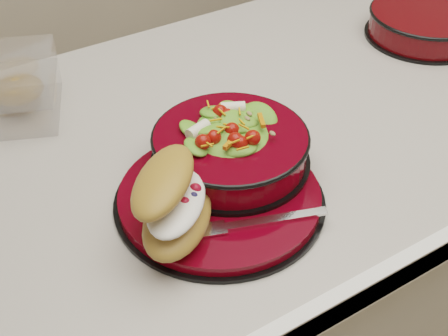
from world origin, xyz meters
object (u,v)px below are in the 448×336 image
island_counter (241,295)px  croissant (174,202)px  dinner_plate (220,198)px  fork (256,222)px  salad_bowl (230,142)px  extra_bowl (426,23)px

island_counter → croissant: croissant is taller
dinner_plate → fork: bearing=-85.1°
salad_bowl → extra_bowl: salad_bowl is taller
dinner_plate → fork: (0.01, -0.08, 0.01)m
salad_bowl → croissant: bearing=-150.6°
salad_bowl → fork: salad_bowl is taller
croissant → island_counter: bearing=-8.7°
croissant → dinner_plate: bearing=-29.0°
island_counter → extra_bowl: (0.46, 0.05, 0.48)m
fork → extra_bowl: extra_bowl is taller
croissant → fork: size_ratio=1.01×
island_counter → fork: 0.54m
dinner_plate → extra_bowl: bearing=18.3°
dinner_plate → salad_bowl: salad_bowl is taller
croissant → extra_bowl: size_ratio=0.76×
salad_bowl → croissant: size_ratio=1.31×
island_counter → dinner_plate: (-0.14, -0.15, 0.46)m
island_counter → fork: size_ratio=7.09×
island_counter → extra_bowl: 0.66m
island_counter → fork: fork is taller
extra_bowl → salad_bowl: bearing=-164.8°
croissant → fork: croissant is taller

